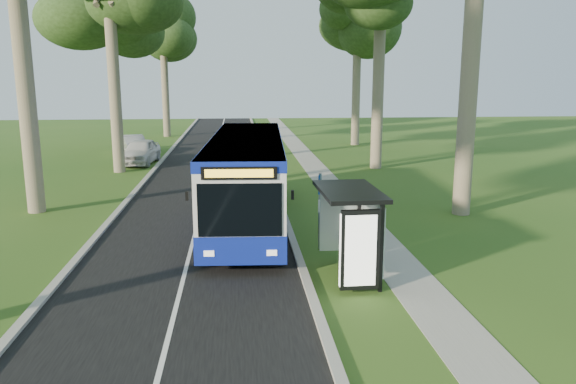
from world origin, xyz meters
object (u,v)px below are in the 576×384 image
object	(u,v)px
bus_shelter	(357,219)
car_white	(140,151)
car_silver	(134,145)
bus	(247,178)
litter_bin	(339,219)
bus_stop_sign	(320,202)

from	to	relation	value
bus_shelter	car_white	xyz separation A→B (m)	(-9.65, 22.57, -1.02)
car_white	car_silver	xyz separation A→B (m)	(-1.25, 4.63, -0.11)
bus	litter_bin	world-z (taller)	bus
car_white	car_silver	size ratio (longest dim) A/B	1.12
bus_stop_sign	car_white	size ratio (longest dim) A/B	0.54
bus_stop_sign	car_silver	size ratio (longest dim) A/B	0.61
bus_shelter	litter_bin	bearing A→B (deg)	84.02
litter_bin	car_white	xyz separation A→B (m)	(-10.05, 17.70, 0.27)
bus	car_silver	size ratio (longest dim) A/B	3.04
car_white	bus_stop_sign	bearing A→B (deg)	-59.56
bus	bus_shelter	size ratio (longest dim) A/B	4.23
bus	bus_shelter	xyz separation A→B (m)	(2.91, -6.95, 0.07)
bus	car_white	distance (m)	17.04
litter_bin	car_white	bearing A→B (deg)	119.57
car_white	car_silver	world-z (taller)	car_white
bus_shelter	litter_bin	world-z (taller)	bus_shelter
bus_shelter	car_silver	world-z (taller)	bus_shelter
car_white	bus	bearing A→B (deg)	-61.23
bus_shelter	car_silver	distance (m)	29.32
bus_shelter	litter_bin	xyz separation A→B (m)	(0.40, 4.86, -1.29)
bus	bus_shelter	distance (m)	7.53
litter_bin	bus_stop_sign	bearing A→B (deg)	-119.19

